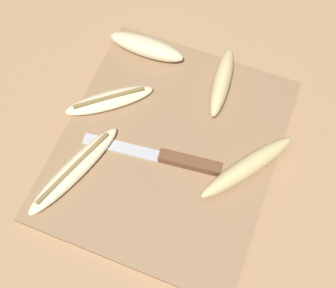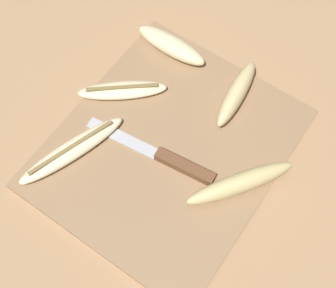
{
  "view_description": "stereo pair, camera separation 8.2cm",
  "coord_description": "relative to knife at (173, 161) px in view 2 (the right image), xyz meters",
  "views": [
    {
      "loc": [
        -0.34,
        -0.13,
        0.76
      ],
      "look_at": [
        0.0,
        0.0,
        0.02
      ],
      "focal_mm": 50.0,
      "sensor_mm": 36.0,
      "label": 1
    },
    {
      "loc": [
        -0.3,
        -0.21,
        0.76
      ],
      "look_at": [
        0.0,
        0.0,
        0.02
      ],
      "focal_mm": 50.0,
      "sensor_mm": 36.0,
      "label": 2
    }
  ],
  "objects": [
    {
      "name": "banana_cream_curved",
      "position": [
        0.2,
        0.14,
        0.01
      ],
      "size": [
        0.04,
        0.15,
        0.03
      ],
      "rotation": [
        0.0,
        0.0,
        6.28
      ],
      "color": "beige",
      "rests_on": "cutting_board"
    },
    {
      "name": "banana_mellow_near",
      "position": [
        0.18,
        -0.02,
        0.01
      ],
      "size": [
        0.16,
        0.05,
        0.04
      ],
      "rotation": [
        0.0,
        0.0,
        1.69
      ],
      "color": "beige",
      "rests_on": "cutting_board"
    },
    {
      "name": "knife",
      "position": [
        0.0,
        0.0,
        0.0
      ],
      "size": [
        0.05,
        0.25,
        0.02
      ],
      "rotation": [
        0.0,
        0.0,
        0.11
      ],
      "color": "brown",
      "rests_on": "cutting_board"
    },
    {
      "name": "ground_plane",
      "position": [
        0.02,
        0.02,
        -0.02
      ],
      "size": [
        4.0,
        4.0,
        0.0
      ],
      "primitive_type": "plane",
      "color": "tan"
    },
    {
      "name": "banana_bright_far",
      "position": [
        -0.08,
        0.16,
        0.0
      ],
      "size": [
        0.21,
        0.1,
        0.02
      ],
      "rotation": [
        0.0,
        0.0,
        4.39
      ],
      "color": "beige",
      "rests_on": "cutting_board"
    },
    {
      "name": "banana_spotted_left",
      "position": [
        0.03,
        -0.12,
        0.01
      ],
      "size": [
        0.18,
        0.14,
        0.04
      ],
      "rotation": [
        0.0,
        0.0,
        4.11
      ],
      "color": "#DBC684",
      "rests_on": "cutting_board"
    },
    {
      "name": "cutting_board",
      "position": [
        0.02,
        0.02,
        -0.01
      ],
      "size": [
        0.44,
        0.38,
        0.01
      ],
      "color": "#997551",
      "rests_on": "ground_plane"
    },
    {
      "name": "banana_pale_long",
      "position": [
        0.07,
        0.16,
        0.0
      ],
      "size": [
        0.14,
        0.15,
        0.02
      ],
      "rotation": [
        0.0,
        0.0,
        0.69
      ],
      "color": "beige",
      "rests_on": "cutting_board"
    }
  ]
}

